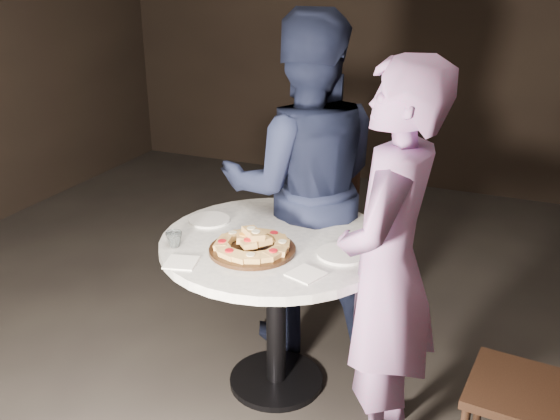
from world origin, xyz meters
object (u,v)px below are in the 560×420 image
at_px(table, 276,268).
at_px(chair_right, 550,384).
at_px(focaccia_pile, 252,243).
at_px(chair_far, 331,219).
at_px(diner_teal, 387,270).
at_px(serving_board, 252,250).
at_px(water_glass, 174,239).
at_px(diner_navy, 304,187).

xyz_separation_m(table, chair_right, (1.26, -0.20, -0.16)).
bearing_deg(focaccia_pile, chair_far, 90.38).
bearing_deg(table, chair_far, 92.94).
bearing_deg(diner_teal, serving_board, -91.94).
bearing_deg(chair_far, table, 98.17).
relative_size(water_glass, chair_right, 0.09).
xyz_separation_m(focaccia_pile, diner_navy, (0.00, 0.65, 0.06)).
relative_size(table, diner_navy, 0.75).
xyz_separation_m(diner_navy, diner_teal, (0.63, -0.67, -0.05)).
relative_size(serving_board, diner_teal, 0.23).
distance_m(serving_board, diner_teal, 0.63).
xyz_separation_m(table, chair_far, (-0.05, 1.00, -0.14)).
relative_size(table, chair_right, 1.55).
distance_m(chair_far, chair_right, 1.79).
height_order(diner_navy, diner_teal, diner_navy).
relative_size(serving_board, chair_far, 0.43).
xyz_separation_m(table, diner_navy, (-0.04, 0.48, 0.25)).
distance_m(chair_right, diner_teal, 0.77).
bearing_deg(serving_board, chair_right, -1.62).
distance_m(table, chair_far, 1.01).
bearing_deg(table, focaccia_pile, -104.71).
bearing_deg(serving_board, diner_navy, 89.88).
bearing_deg(diner_teal, chair_right, 89.97).
height_order(chair_right, diner_teal, diner_teal).
xyz_separation_m(focaccia_pile, chair_far, (-0.01, 1.17, -0.34)).
bearing_deg(chair_right, diner_teal, -85.59).
distance_m(serving_board, diner_navy, 0.65).
relative_size(focaccia_pile, water_glass, 4.58).
bearing_deg(table, water_glass, -146.99).
height_order(serving_board, water_glass, water_glass).
bearing_deg(diner_navy, water_glass, 39.62).
bearing_deg(chair_right, focaccia_pile, -86.54).
relative_size(focaccia_pile, chair_far, 0.38).
bearing_deg(chair_far, diner_teal, 123.27).
xyz_separation_m(chair_far, chair_right, (1.32, -1.21, -0.02)).
relative_size(table, focaccia_pile, 3.94).
bearing_deg(water_glass, diner_teal, 3.72).
relative_size(focaccia_pile, diner_navy, 0.19).
height_order(serving_board, chair_far, chair_far).
xyz_separation_m(water_glass, chair_far, (0.35, 1.26, -0.33)).
distance_m(water_glass, diner_navy, 0.82).
bearing_deg(focaccia_pile, diner_navy, 89.91).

